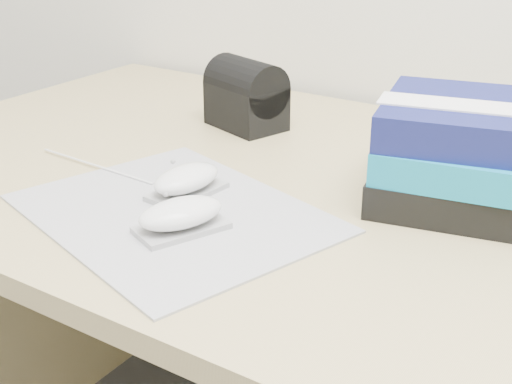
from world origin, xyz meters
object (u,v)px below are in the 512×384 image
Objects in this scene: desk at (386,327)px; book_stack at (489,156)px; mouse_rear at (187,181)px; pouch at (246,95)px; mouse_front at (181,216)px.

desk is 0.32m from book_stack.
pouch is at bearing 109.11° from mouse_rear.
mouse_front is at bearing -55.00° from mouse_rear.
pouch reaches higher than mouse_rear.
mouse_rear and mouse_front have the same top height.
mouse_rear is 0.11m from mouse_front.
pouch is at bearing 113.26° from mouse_front.
mouse_front is 0.39m from book_stack.
mouse_rear reaches higher than desk.
pouch reaches higher than mouse_front.
mouse_front is at bearing -66.74° from pouch.
book_stack is 2.10× the size of pouch.
book_stack reaches higher than pouch.
book_stack is at bearing 30.04° from mouse_rear.
book_stack is (0.33, 0.19, 0.04)m from mouse_rear.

